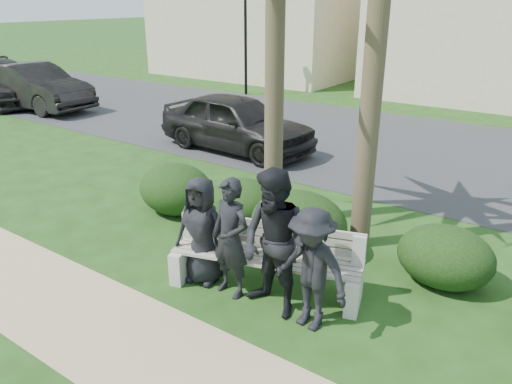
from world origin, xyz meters
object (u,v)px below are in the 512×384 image
(park_bench, at_px, (266,263))
(man_a, at_px, (202,231))
(street_lamp, at_px, (245,21))
(car_b, at_px, (35,87))
(man_d, at_px, (311,269))
(car_a, at_px, (236,123))
(man_c, at_px, (275,244))
(man_b, at_px, (231,238))
(car_c, at_px, (3,82))

(park_bench, bearing_deg, man_a, -178.35)
(street_lamp, bearing_deg, car_b, -123.26)
(car_b, bearing_deg, park_bench, -112.44)
(street_lamp, relative_size, park_bench, 1.54)
(street_lamp, bearing_deg, man_d, -50.62)
(man_d, distance_m, car_a, 7.73)
(man_c, bearing_deg, man_d, 10.22)
(man_d, bearing_deg, man_a, -175.83)
(man_b, relative_size, man_c, 0.87)
(man_a, bearing_deg, man_c, -13.17)
(man_a, relative_size, man_b, 0.94)
(car_b, bearing_deg, street_lamp, -35.01)
(man_b, height_order, car_b, man_b)
(street_lamp, distance_m, car_a, 8.49)
(man_a, xyz_separation_m, car_c, (-14.91, 5.48, -0.01))
(street_lamp, distance_m, man_d, 16.03)
(street_lamp, bearing_deg, man_b, -54.19)
(car_a, height_order, car_b, car_b)
(street_lamp, bearing_deg, car_a, -55.14)
(man_b, relative_size, car_a, 0.38)
(man_a, relative_size, man_d, 0.99)
(park_bench, height_order, man_c, man_c)
(man_c, relative_size, man_d, 1.22)
(car_c, bearing_deg, man_a, -95.86)
(street_lamp, xyz_separation_m, car_b, (-4.44, -6.77, -2.14))
(man_c, relative_size, car_c, 0.36)
(park_bench, distance_m, man_b, 0.64)
(street_lamp, distance_m, man_b, 15.26)
(man_b, height_order, car_a, man_b)
(park_bench, relative_size, car_a, 0.64)
(street_lamp, relative_size, man_d, 2.74)
(street_lamp, xyz_separation_m, park_bench, (9.19, -11.92, -2.53))
(man_b, bearing_deg, man_a, -179.38)
(street_lamp, height_order, man_d, street_lamp)
(park_bench, xyz_separation_m, man_a, (-0.88, -0.30, 0.36))
(man_a, distance_m, car_b, 13.86)
(man_b, height_order, man_d, man_b)
(park_bench, xyz_separation_m, car_a, (-4.50, 5.19, 0.33))
(park_bench, bearing_deg, car_c, 144.56)
(street_lamp, bearing_deg, park_bench, -52.37)
(park_bench, xyz_separation_m, car_c, (-15.80, 5.18, 0.36))
(man_b, relative_size, car_c, 0.31)
(street_lamp, relative_size, man_c, 2.24)
(street_lamp, relative_size, car_c, 0.81)
(man_b, xyz_separation_m, car_b, (-13.29, 5.49, -0.03))
(man_b, bearing_deg, car_b, 161.95)
(street_lamp, bearing_deg, man_c, -52.10)
(car_a, bearing_deg, car_c, 92.68)
(man_d, bearing_deg, street_lamp, 135.19)
(park_bench, xyz_separation_m, man_c, (0.36, -0.35, 0.55))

